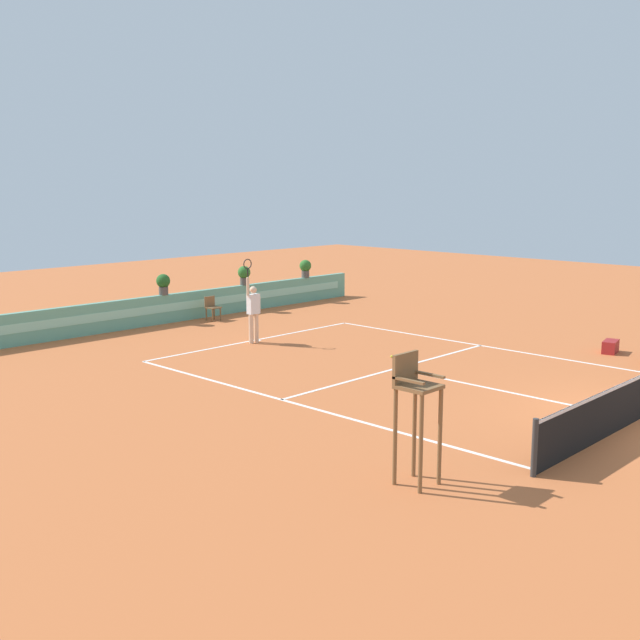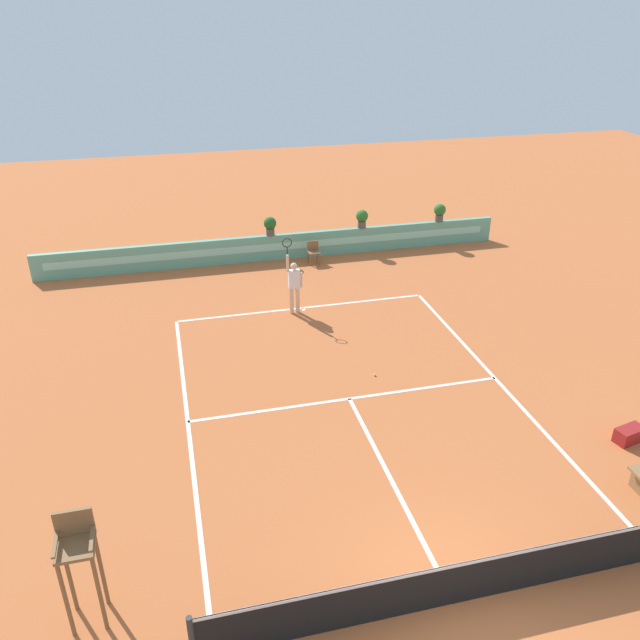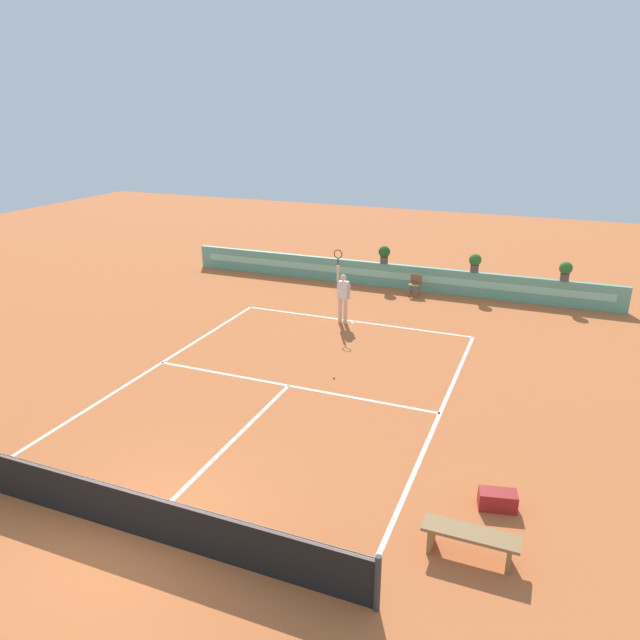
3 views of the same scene
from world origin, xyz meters
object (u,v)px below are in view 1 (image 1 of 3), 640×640
Objects in this scene: potted_plant_right at (244,274)px; potted_plant_centre at (163,283)px; tennis_player at (253,309)px; umpire_chair at (415,403)px; potted_plant_far_right at (305,267)px; ball_kid_chair at (212,307)px; tennis_ball_near_baseline at (392,356)px; gear_bag at (610,347)px.

potted_plant_right is 1.00× the size of potted_plant_centre.
tennis_player is 3.57× the size of potted_plant_centre.
umpire_chair is 17.83m from potted_plant_right.
potted_plant_right is at bearing 180.00° from potted_plant_far_right.
potted_plant_right and potted_plant_far_right have the same top height.
potted_plant_centre reaches higher than ball_kid_chair.
tennis_ball_near_baseline is 10.84m from potted_plant_far_right.
tennis_player is at bearing -91.02° from potted_plant_centre.
ball_kid_chair is at bearing -172.33° from potted_plant_far_right.
gear_bag is at bearing -93.83° from potted_plant_far_right.
gear_bag is 10.29× the size of tennis_ball_near_baseline.
potted_plant_right is (-2.40, 13.24, 1.23)m from gear_bag.
potted_plant_far_right is (5.44, 0.73, 0.93)m from ball_kid_chair.
potted_plant_far_right is at bearing 0.00° from potted_plant_right.
ball_kid_chair reaches higher than tennis_ball_near_baseline.
ball_kid_chair is at bearing 109.99° from gear_bag.
potted_plant_right is (2.44, 9.10, 1.38)m from tennis_ball_near_baseline.
gear_bag is 14.61m from potted_plant_centre.
ball_kid_chair is at bearing 68.35° from tennis_player.
umpire_chair is at bearing -116.86° from ball_kid_chair.
potted_plant_far_right reaches higher than ball_kid_chair.
tennis_player is (-6.15, 8.47, 0.87)m from gear_bag.
ball_kid_chair is 4.38m from tennis_player.
tennis_player is at bearing 106.88° from tennis_ball_near_baseline.
umpire_chair is 2.96× the size of potted_plant_right.
potted_plant_centre reaches higher than tennis_ball_near_baseline.
potted_plant_centre is at bearing 69.11° from umpire_chair.
tennis_ball_near_baseline is (-4.84, 4.14, -0.15)m from gear_bag.
umpire_chair is 9.33m from tennis_ball_near_baseline.
tennis_player is 4.63m from tennis_ball_near_baseline.
gear_bag is 0.27× the size of tennis_player.
tennis_player is 6.08m from potted_plant_right.
umpire_chair is 19.77m from potted_plant_far_right.
potted_plant_far_right is at bearing 86.17° from gear_bag.
gear_bag is (4.55, -12.50, -0.30)m from ball_kid_chair.
tennis_ball_near_baseline is 9.52m from potted_plant_right.
potted_plant_centre is at bearing 114.63° from gear_bag.
potted_plant_far_right is (3.29, 0.00, 0.00)m from potted_plant_right.
umpire_chair is at bearing -170.93° from gear_bag.
umpire_chair reaches higher than tennis_ball_near_baseline.
tennis_player is 4.79m from potted_plant_centre.
gear_bag is 0.97× the size of potted_plant_far_right.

